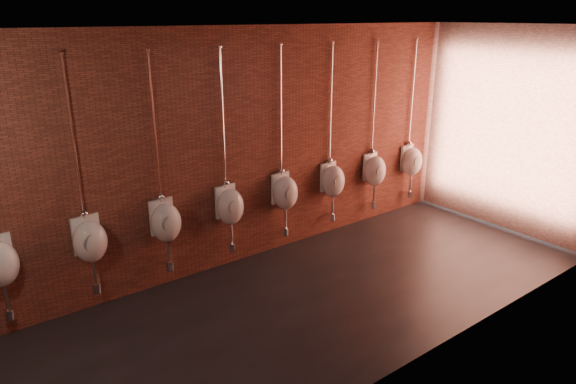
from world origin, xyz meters
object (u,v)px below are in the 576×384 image
Objects in this scene: urinal_3 at (166,221)px; urinal_7 at (375,170)px; urinal_5 at (285,192)px; urinal_2 at (90,240)px; urinal_8 at (412,161)px; urinal_4 at (230,205)px; urinal_6 at (333,180)px.

urinal_3 and urinal_7 have the same top height.
urinal_3 is at bearing 180.00° from urinal_5.
urinal_2 is at bearing 180.00° from urinal_3.
urinal_3 is 1.84m from urinal_5.
urinal_8 is (4.60, 0.00, 0.00)m from urinal_3.
urinal_3 is 0.92m from urinal_4.
urinal_7 is (3.68, 0.00, 0.00)m from urinal_3.
urinal_3 is (0.92, 0.00, 0.00)m from urinal_2.
urinal_6 is (0.92, 0.00, 0.00)m from urinal_5.
urinal_2 is 1.00× the size of urinal_8.
urinal_2 is 2.76m from urinal_5.
urinal_2 and urinal_6 have the same top height.
urinal_2 is at bearing 180.00° from urinal_5.
urinal_2 is 1.00× the size of urinal_7.
urinal_8 is (2.76, 0.00, 0.00)m from urinal_5.
urinal_8 is at bearing 0.00° from urinal_6.
urinal_5 is at bearing 0.00° from urinal_3.
urinal_4 is at bearing 0.00° from urinal_2.
urinal_3 is at bearing 180.00° from urinal_8.
urinal_5 and urinal_7 have the same top height.
urinal_4 and urinal_5 have the same top height.
urinal_3 is 4.60m from urinal_8.
urinal_2 and urinal_4 have the same top height.
urinal_5 is at bearing 180.00° from urinal_8.
urinal_2 is 1.00× the size of urinal_6.
urinal_2 and urinal_5 have the same top height.
urinal_8 is (0.92, 0.00, 0.00)m from urinal_7.
urinal_6 is at bearing 180.00° from urinal_8.
urinal_5 is at bearing 180.00° from urinal_7.
urinal_5 is 1.00× the size of urinal_6.
urinal_4 is 3.68m from urinal_8.
urinal_8 is (3.68, 0.00, 0.00)m from urinal_4.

